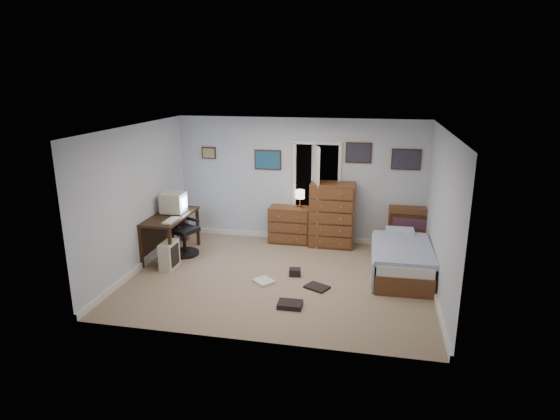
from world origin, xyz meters
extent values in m
cube|color=gray|center=(0.00, 0.00, -0.01)|extent=(5.00, 4.00, 0.02)
cube|color=#332011|center=(-2.20, 0.58, 0.78)|extent=(0.64, 1.39, 0.04)
cube|color=#332011|center=(-2.48, -0.07, 0.38)|extent=(0.05, 0.05, 0.76)
cube|color=#332011|center=(-1.92, -0.07, 0.38)|extent=(0.05, 0.05, 0.76)
cube|color=#332011|center=(-2.48, 1.24, 0.38)|extent=(0.05, 0.05, 0.76)
cube|color=#332011|center=(-1.92, 1.24, 0.38)|extent=(0.05, 0.05, 0.76)
cube|color=#332011|center=(-2.50, 0.58, 0.43)|extent=(0.03, 1.28, 0.53)
cube|color=beige|center=(-2.18, 0.73, 1.00)|extent=(0.41, 0.38, 0.36)
cube|color=#8CB2F2|center=(-1.97, 0.73, 1.00)|extent=(0.01, 0.30, 0.23)
cube|color=beige|center=(-2.18, 0.73, 0.81)|extent=(0.27, 0.27, 0.02)
cube|color=beige|center=(-2.02, 0.23, 0.81)|extent=(0.16, 0.43, 0.03)
cube|color=beige|center=(-2.00, 0.03, 0.24)|extent=(0.21, 0.45, 0.48)
cube|color=black|center=(-1.89, 0.03, 0.24)|extent=(0.01, 0.32, 0.37)
cylinder|color=black|center=(-1.98, 0.68, 0.03)|extent=(0.69, 0.69, 0.06)
cylinder|color=black|center=(-1.98, 0.68, 0.25)|extent=(0.08, 0.08, 0.41)
cube|color=black|center=(-1.98, 0.68, 0.50)|extent=(0.59, 0.59, 0.08)
cube|color=black|center=(-2.19, 0.77, 0.81)|extent=(0.22, 0.40, 0.56)
cube|color=black|center=(-2.08, 0.46, 0.64)|extent=(0.30, 0.17, 0.04)
cube|color=black|center=(-1.89, 0.90, 0.64)|extent=(0.30, 0.17, 0.04)
cube|color=maroon|center=(-2.32, 1.47, 0.37)|extent=(0.15, 0.15, 0.75)
cube|color=brown|center=(-0.15, 1.77, 0.37)|extent=(0.84, 0.42, 0.74)
cylinder|color=gold|center=(0.05, 1.77, 0.75)|extent=(0.11, 0.11, 0.02)
cylinder|color=gold|center=(0.05, 1.77, 0.86)|extent=(0.02, 0.02, 0.22)
cylinder|color=beige|center=(0.05, 1.77, 1.02)|extent=(0.19, 0.19, 0.17)
cube|color=black|center=(0.35, 2.30, 1.00)|extent=(0.90, 0.60, 2.00)
cube|color=white|center=(-0.10, 1.97, 1.00)|extent=(0.06, 0.05, 2.00)
cube|color=white|center=(0.80, 1.97, 1.00)|extent=(0.06, 0.05, 2.00)
cube|color=white|center=(0.35, 1.97, 2.02)|extent=(0.96, 0.05, 0.06)
cube|color=white|center=(0.31, 1.86, 1.00)|extent=(0.31, 0.77, 2.00)
sphere|color=gold|center=(0.62, 1.71, 1.00)|extent=(0.06, 0.06, 0.06)
cube|color=brown|center=(0.70, 1.75, 0.64)|extent=(0.88, 0.53, 1.28)
cube|color=brown|center=(2.26, 1.88, 0.42)|extent=(0.95, 0.29, 0.84)
cube|color=black|center=(2.25, 1.80, 0.58)|extent=(0.87, 0.14, 0.28)
cube|color=maroon|center=(2.25, 1.80, 0.54)|extent=(0.76, 0.16, 0.21)
cube|color=brown|center=(2.00, 0.55, 0.16)|extent=(0.94, 1.83, 0.32)
cube|color=white|center=(2.00, 0.55, 0.40)|extent=(0.91, 1.79, 0.16)
cube|color=#6379B7|center=(2.00, 0.46, 0.50)|extent=(0.99, 1.56, 0.09)
cube|color=#6379B7|center=(1.52, 0.45, 0.25)|extent=(0.07, 1.54, 0.49)
cube|color=#83ACD2|center=(1.99, 1.23, 0.53)|extent=(0.51, 0.35, 0.12)
cube|color=#331E11|center=(-1.90, 1.98, 1.75)|extent=(0.30, 0.03, 0.24)
cube|color=olive|center=(-1.90, 1.96, 1.75)|extent=(0.25, 0.01, 0.19)
cube|color=#331E11|center=(-0.65, 1.98, 1.65)|extent=(0.55, 0.03, 0.40)
cube|color=#0B424E|center=(-0.65, 1.96, 1.65)|extent=(0.50, 0.01, 0.35)
cube|color=#331E11|center=(1.15, 1.98, 1.85)|extent=(0.50, 0.03, 0.40)
cube|color=black|center=(1.15, 1.96, 1.85)|extent=(0.45, 0.01, 0.35)
cube|color=#331E11|center=(2.05, 1.98, 1.75)|extent=(0.55, 0.03, 0.40)
cube|color=black|center=(2.05, 1.96, 1.75)|extent=(0.50, 0.01, 0.35)
cube|color=black|center=(0.24, 0.13, 0.06)|extent=(0.22, 0.19, 0.13)
cube|color=black|center=(0.67, -0.29, 0.02)|extent=(0.44, 0.40, 0.04)
cube|color=black|center=(0.36, -0.99, 0.04)|extent=(0.36, 0.27, 0.07)
cube|color=silver|center=(-0.22, -0.25, 0.02)|extent=(0.41, 0.41, 0.04)
camera|label=1|loc=(1.46, -7.12, 3.27)|focal=30.00mm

